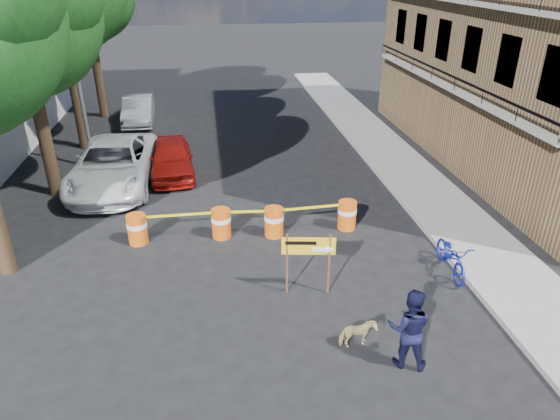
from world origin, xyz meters
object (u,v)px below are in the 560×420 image
object	(u,v)px
sedan_red	(171,158)
bicycle	(454,241)
barrel_far_left	(137,229)
detour_sign	(315,251)
pedestrian	(409,328)
sedan_silver	(138,110)
barrel_mid_right	(274,221)
suv_white	(114,165)
barrel_mid_left	(221,223)
barrel_far_right	(347,214)
dog	(358,334)

from	to	relation	value
sedan_red	bicycle	bearing A→B (deg)	-51.03
barrel_far_left	detour_sign	xyz separation A→B (m)	(4.57, -3.16, 0.74)
pedestrian	sedan_silver	xyz separation A→B (m)	(-7.20, 18.32, -0.22)
barrel_mid_right	barrel_far_left	bearing A→B (deg)	178.15
pedestrian	suv_white	size ratio (longest dim) A/B	0.31
barrel_mid_left	barrel_mid_right	world-z (taller)	same
bicycle	suv_white	xyz separation A→B (m)	(-9.60, 7.20, -0.12)
suv_white	pedestrian	bearing A→B (deg)	-52.61
barrel_mid_left	detour_sign	world-z (taller)	detour_sign
detour_sign	sedan_silver	distance (m)	16.73
barrel_far_right	dog	world-z (taller)	barrel_far_right
detour_sign	pedestrian	bearing A→B (deg)	-53.62
detour_sign	suv_white	bearing A→B (deg)	136.65
barrel_far_right	barrel_mid_right	bearing A→B (deg)	-176.63
barrel_far_right	sedan_red	distance (m)	7.60
barrel_far_left	sedan_silver	bearing A→B (deg)	95.79
bicycle	barrel_mid_left	bearing A→B (deg)	159.08
detour_sign	bicycle	xyz separation A→B (m)	(3.76, 0.40, -0.28)
barrel_mid_left	suv_white	distance (m)	5.78
barrel_far_right	barrel_mid_left	bearing A→B (deg)	179.91
suv_white	bicycle	bearing A→B (deg)	-34.57
pedestrian	sedan_red	world-z (taller)	pedestrian
barrel_mid_left	pedestrian	xyz separation A→B (m)	(3.51, -5.82, 0.42)
pedestrian	dog	world-z (taller)	pedestrian
sedan_silver	barrel_mid_left	bearing A→B (deg)	-75.94
barrel_mid_right	dog	xyz separation A→B (m)	(1.12, -5.06, -0.14)
barrel_mid_right	sedan_silver	distance (m)	13.69
barrel_mid_left	pedestrian	bearing A→B (deg)	-58.93
detour_sign	bicycle	bearing A→B (deg)	15.24
barrel_mid_right	sedan_red	distance (m)	6.26
bicycle	sedan_silver	bearing A→B (deg)	126.37
barrel_mid_right	sedan_silver	xyz separation A→B (m)	(-5.25, 12.64, 0.21)
pedestrian	suv_white	world-z (taller)	pedestrian
barrel_far_left	barrel_mid_right	xyz separation A→B (m)	(3.99, -0.13, 0.00)
pedestrian	sedan_silver	bearing A→B (deg)	-48.05
barrel_far_right	sedan_red	world-z (taller)	sedan_red
sedan_silver	barrel_mid_right	bearing A→B (deg)	-69.84
barrel_mid_right	dog	distance (m)	5.18
sedan_red	dog	bearing A→B (deg)	-71.86
barrel_mid_left	suv_white	xyz separation A→B (m)	(-3.70, 4.43, 0.34)
pedestrian	suv_white	distance (m)	12.53
barrel_far_left	dog	xyz separation A→B (m)	(5.10, -5.19, -0.14)
barrel_far_left	barrel_far_right	world-z (taller)	same
barrel_mid_right	pedestrian	xyz separation A→B (m)	(1.95, -5.68, 0.42)
detour_sign	sedan_red	world-z (taller)	detour_sign
bicycle	sedan_red	bearing A→B (deg)	137.82
barrel_far_left	barrel_far_right	distance (m)	6.26
barrel_mid_right	barrel_far_right	bearing A→B (deg)	3.37
pedestrian	dog	bearing A→B (deg)	-16.33
barrel_mid_left	sedan_red	world-z (taller)	sedan_red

